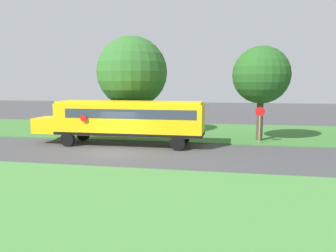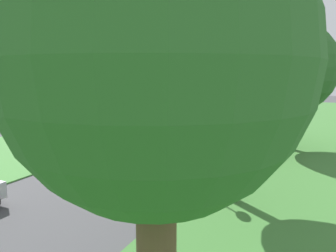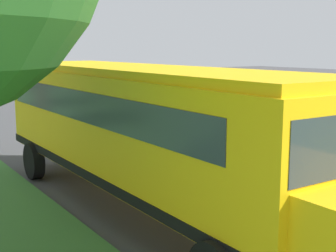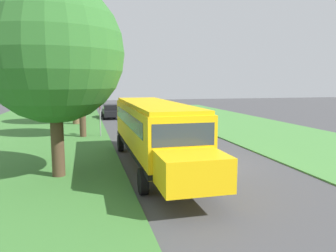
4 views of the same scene
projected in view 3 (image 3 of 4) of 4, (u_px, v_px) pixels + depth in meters
ground_plane at (235, 194)px, 11.54m from camera, size 120.00×120.00×0.00m
school_bus at (147, 125)px, 9.99m from camera, size 2.84×12.42×3.16m
car_silver_nearest at (81, 97)px, 26.09m from camera, size 2.02×4.40×1.56m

